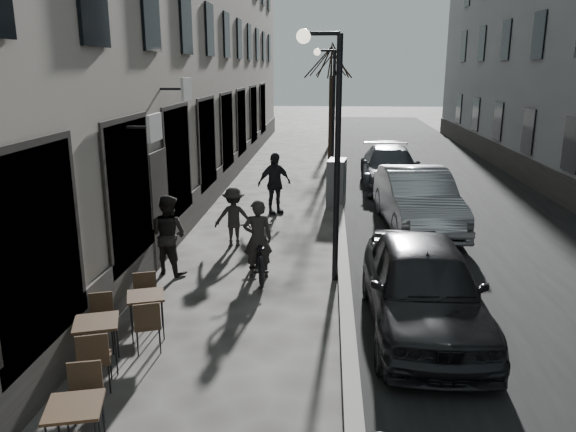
# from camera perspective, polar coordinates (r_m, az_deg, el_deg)

# --- Properties ---
(road) EXTENTS (7.30, 60.00, 0.00)m
(road) POSITION_cam_1_polar(r_m,az_deg,el_deg) (22.05, 14.61, 2.98)
(road) COLOR black
(road) RESTS_ON ground
(kerb) EXTENTS (0.25, 60.00, 0.12)m
(kerb) POSITION_cam_1_polar(r_m,az_deg,el_deg) (21.67, 5.07, 3.36)
(kerb) COLOR slate
(kerb) RESTS_ON ground
(streetlamp_near) EXTENTS (0.90, 0.28, 5.09)m
(streetlamp_near) POSITION_cam_1_polar(r_m,az_deg,el_deg) (11.30, 4.22, 8.65)
(streetlamp_near) COLOR black
(streetlamp_near) RESTS_ON ground
(streetlamp_far) EXTENTS (0.90, 0.28, 5.09)m
(streetlamp_far) POSITION_cam_1_polar(r_m,az_deg,el_deg) (23.26, 4.25, 11.88)
(streetlamp_far) COLOR black
(streetlamp_far) RESTS_ON ground
(tree_near) EXTENTS (2.40, 2.40, 5.70)m
(tree_near) POSITION_cam_1_polar(r_m,az_deg,el_deg) (26.23, 4.48, 15.50)
(tree_near) COLOR black
(tree_near) RESTS_ON ground
(tree_far) EXTENTS (2.40, 2.40, 5.70)m
(tree_far) POSITION_cam_1_polar(r_m,az_deg,el_deg) (32.23, 4.44, 15.39)
(tree_far) COLOR black
(tree_far) RESTS_ON ground
(bistro_set_a) EXTENTS (0.77, 1.54, 0.88)m
(bistro_set_a) POSITION_cam_1_polar(r_m,az_deg,el_deg) (7.16, -20.70, -19.50)
(bistro_set_a) COLOR black
(bistro_set_a) RESTS_ON ground
(bistro_set_b) EXTENTS (0.90, 1.60, 0.91)m
(bistro_set_b) POSITION_cam_1_polar(r_m,az_deg,el_deg) (8.97, -18.78, -11.82)
(bistro_set_b) COLOR black
(bistro_set_b) RESTS_ON ground
(bistro_set_c) EXTENTS (0.86, 1.51, 0.86)m
(bistro_set_c) POSITION_cam_1_polar(r_m,az_deg,el_deg) (9.80, -14.16, -9.30)
(bistro_set_c) COLOR black
(bistro_set_c) RESTS_ON ground
(utility_cabinet) EXTENTS (0.67, 1.05, 1.49)m
(utility_cabinet) POSITION_cam_1_polar(r_m,az_deg,el_deg) (18.40, 4.94, 3.46)
(utility_cabinet) COLOR slate
(utility_cabinet) RESTS_ON ground
(bicycle) EXTENTS (1.07, 2.08, 1.04)m
(bicycle) POSITION_cam_1_polar(r_m,az_deg,el_deg) (12.04, -3.07, -3.82)
(bicycle) COLOR black
(bicycle) RESTS_ON ground
(cyclist_rider) EXTENTS (0.69, 0.52, 1.70)m
(cyclist_rider) POSITION_cam_1_polar(r_m,az_deg,el_deg) (11.94, -3.09, -2.32)
(cyclist_rider) COLOR black
(cyclist_rider) RESTS_ON ground
(pedestrian_near) EXTENTS (1.05, 0.95, 1.75)m
(pedestrian_near) POSITION_cam_1_polar(r_m,az_deg,el_deg) (12.40, -12.04, -1.85)
(pedestrian_near) COLOR black
(pedestrian_near) RESTS_ON ground
(pedestrian_mid) EXTENTS (1.04, 0.68, 1.50)m
(pedestrian_mid) POSITION_cam_1_polar(r_m,az_deg,el_deg) (14.10, -5.53, -0.09)
(pedestrian_mid) COLOR black
(pedestrian_mid) RESTS_ON ground
(pedestrian_far) EXTENTS (1.18, 1.00, 1.89)m
(pedestrian_far) POSITION_cam_1_polar(r_m,az_deg,el_deg) (17.11, -1.39, 3.32)
(pedestrian_far) COLOR black
(pedestrian_far) RESTS_ON ground
(car_near) EXTENTS (1.90, 4.65, 1.58)m
(car_near) POSITION_cam_1_polar(r_m,az_deg,el_deg) (9.85, 13.53, -6.94)
(car_near) COLOR black
(car_near) RESTS_ON ground
(car_mid) EXTENTS (2.08, 5.11, 1.65)m
(car_mid) POSITION_cam_1_polar(r_m,az_deg,el_deg) (16.00, 12.96, 1.68)
(car_mid) COLOR #9EA1A6
(car_mid) RESTS_ON ground
(car_far) EXTENTS (2.16, 5.14, 1.48)m
(car_far) POSITION_cam_1_polar(r_m,az_deg,el_deg) (21.39, 10.30, 4.89)
(car_far) COLOR #393C43
(car_far) RESTS_ON ground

